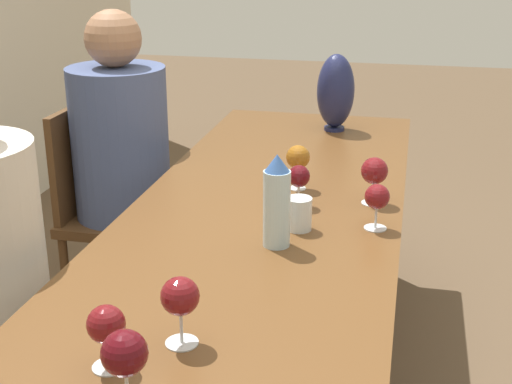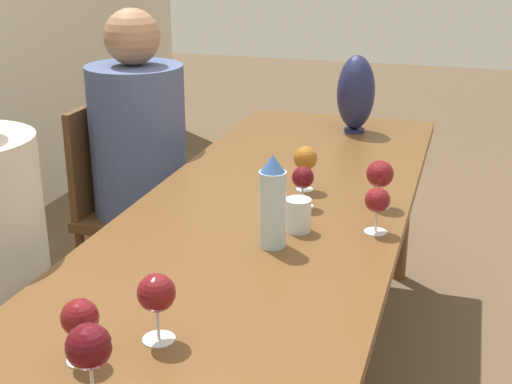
{
  "view_description": "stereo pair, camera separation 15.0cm",
  "coord_description": "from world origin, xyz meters",
  "px_view_note": "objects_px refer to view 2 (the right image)",
  "views": [
    {
      "loc": [
        -1.86,
        -0.41,
        1.53
      ],
      "look_at": [
        -0.0,
        0.0,
        0.83
      ],
      "focal_mm": 50.0,
      "sensor_mm": 36.0,
      "label": 1
    },
    {
      "loc": [
        -1.83,
        -0.56,
        1.53
      ],
      "look_at": [
        -0.0,
        0.0,
        0.83
      ],
      "focal_mm": 50.0,
      "sensor_mm": 36.0,
      "label": 2
    }
  ],
  "objects_px": {
    "water_tumbler": "(298,215)",
    "chair_far": "(127,201)",
    "wine_glass_1": "(377,201)",
    "wine_glass_4": "(80,319)",
    "wine_glass_5": "(305,159)",
    "wine_glass_7": "(89,348)",
    "vase": "(356,93)",
    "wine_glass_3": "(156,294)",
    "person_far": "(142,159)",
    "wine_glass_6": "(303,179)",
    "wine_glass_2": "(380,175)",
    "water_bottle": "(272,203)"
  },
  "relations": [
    {
      "from": "water_tumbler",
      "to": "wine_glass_1",
      "type": "relative_size",
      "value": 0.71
    },
    {
      "from": "wine_glass_1",
      "to": "wine_glass_2",
      "type": "relative_size",
      "value": 0.89
    },
    {
      "from": "wine_glass_1",
      "to": "wine_glass_2",
      "type": "height_order",
      "value": "wine_glass_2"
    },
    {
      "from": "wine_glass_1",
      "to": "chair_far",
      "type": "height_order",
      "value": "chair_far"
    },
    {
      "from": "wine_glass_5",
      "to": "wine_glass_7",
      "type": "relative_size",
      "value": 0.94
    },
    {
      "from": "water_bottle",
      "to": "wine_glass_6",
      "type": "relative_size",
      "value": 1.97
    },
    {
      "from": "wine_glass_2",
      "to": "wine_glass_3",
      "type": "bearing_deg",
      "value": 159.79
    },
    {
      "from": "wine_glass_2",
      "to": "chair_far",
      "type": "relative_size",
      "value": 0.17
    },
    {
      "from": "wine_glass_2",
      "to": "person_far",
      "type": "height_order",
      "value": "person_far"
    },
    {
      "from": "water_tumbler",
      "to": "wine_glass_4",
      "type": "xyz_separation_m",
      "value": [
        -0.76,
        0.25,
        0.05
      ]
    },
    {
      "from": "wine_glass_6",
      "to": "wine_glass_3",
      "type": "bearing_deg",
      "value": 172.65
    },
    {
      "from": "water_tumbler",
      "to": "wine_glass_4",
      "type": "height_order",
      "value": "wine_glass_4"
    },
    {
      "from": "vase",
      "to": "wine_glass_3",
      "type": "height_order",
      "value": "vase"
    },
    {
      "from": "vase",
      "to": "wine_glass_2",
      "type": "xyz_separation_m",
      "value": [
        -0.84,
        -0.22,
        -0.06
      ]
    },
    {
      "from": "water_bottle",
      "to": "chair_far",
      "type": "xyz_separation_m",
      "value": [
        0.79,
        0.85,
        -0.38
      ]
    },
    {
      "from": "chair_far",
      "to": "person_far",
      "type": "distance_m",
      "value": 0.21
    },
    {
      "from": "person_far",
      "to": "wine_glass_4",
      "type": "bearing_deg",
      "value": -158.54
    },
    {
      "from": "wine_glass_5",
      "to": "wine_glass_6",
      "type": "bearing_deg",
      "value": -169.42
    },
    {
      "from": "chair_far",
      "to": "water_bottle",
      "type": "bearing_deg",
      "value": -132.97
    },
    {
      "from": "vase",
      "to": "wine_glass_1",
      "type": "bearing_deg",
      "value": -167.05
    },
    {
      "from": "vase",
      "to": "wine_glass_7",
      "type": "relative_size",
      "value": 2.05
    },
    {
      "from": "wine_glass_6",
      "to": "chair_far",
      "type": "relative_size",
      "value": 0.15
    },
    {
      "from": "wine_glass_3",
      "to": "person_far",
      "type": "xyz_separation_m",
      "value": [
        1.32,
        0.67,
        -0.17
      ]
    },
    {
      "from": "wine_glass_1",
      "to": "wine_glass_6",
      "type": "height_order",
      "value": "wine_glass_1"
    },
    {
      "from": "vase",
      "to": "wine_glass_2",
      "type": "distance_m",
      "value": 0.87
    },
    {
      "from": "wine_glass_1",
      "to": "wine_glass_6",
      "type": "bearing_deg",
      "value": 61.92
    },
    {
      "from": "water_bottle",
      "to": "water_tumbler",
      "type": "xyz_separation_m",
      "value": [
        0.12,
        -0.04,
        -0.08
      ]
    },
    {
      "from": "wine_glass_6",
      "to": "chair_far",
      "type": "distance_m",
      "value": 1.05
    },
    {
      "from": "water_tumbler",
      "to": "person_far",
      "type": "relative_size",
      "value": 0.08
    },
    {
      "from": "wine_glass_6",
      "to": "person_far",
      "type": "relative_size",
      "value": 0.1
    },
    {
      "from": "wine_glass_2",
      "to": "vase",
      "type": "bearing_deg",
      "value": 14.55
    },
    {
      "from": "vase",
      "to": "wine_glass_6",
      "type": "bearing_deg",
      "value": 179.74
    },
    {
      "from": "wine_glass_5",
      "to": "chair_far",
      "type": "height_order",
      "value": "wine_glass_5"
    },
    {
      "from": "water_tumbler",
      "to": "wine_glass_7",
      "type": "bearing_deg",
      "value": 169.39
    },
    {
      "from": "wine_glass_6",
      "to": "wine_glass_7",
      "type": "distance_m",
      "value": 1.06
    },
    {
      "from": "water_tumbler",
      "to": "chair_far",
      "type": "xyz_separation_m",
      "value": [
        0.67,
        0.89,
        -0.31
      ]
    },
    {
      "from": "wine_glass_3",
      "to": "person_far",
      "type": "bearing_deg",
      "value": 27.07
    },
    {
      "from": "wine_glass_2",
      "to": "chair_far",
      "type": "distance_m",
      "value": 1.22
    },
    {
      "from": "water_bottle",
      "to": "wine_glass_3",
      "type": "distance_m",
      "value": 0.53
    },
    {
      "from": "wine_glass_1",
      "to": "vase",
      "type": "bearing_deg",
      "value": 12.95
    },
    {
      "from": "wine_glass_2",
      "to": "wine_glass_6",
      "type": "relative_size",
      "value": 1.14
    },
    {
      "from": "wine_glass_1",
      "to": "wine_glass_4",
      "type": "bearing_deg",
      "value": 150.29
    },
    {
      "from": "vase",
      "to": "person_far",
      "type": "height_order",
      "value": "person_far"
    },
    {
      "from": "wine_glass_4",
      "to": "wine_glass_5",
      "type": "distance_m",
      "value": 1.11
    },
    {
      "from": "vase",
      "to": "wine_glass_7",
      "type": "xyz_separation_m",
      "value": [
        -1.97,
        0.14,
        -0.05
      ]
    },
    {
      "from": "wine_glass_2",
      "to": "water_bottle",
      "type": "bearing_deg",
      "value": 147.96
    },
    {
      "from": "water_bottle",
      "to": "wine_glass_5",
      "type": "relative_size",
      "value": 1.73
    },
    {
      "from": "water_bottle",
      "to": "person_far",
      "type": "distance_m",
      "value": 1.12
    },
    {
      "from": "wine_glass_7",
      "to": "wine_glass_1",
      "type": "bearing_deg",
      "value": -22.16
    },
    {
      "from": "wine_glass_7",
      "to": "person_far",
      "type": "bearing_deg",
      "value": 22.77
    }
  ]
}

